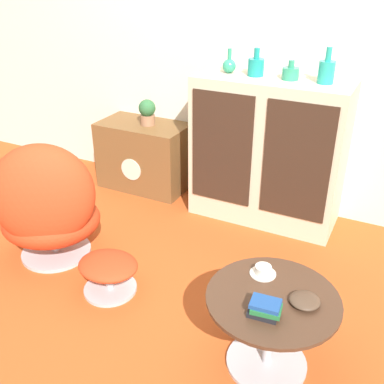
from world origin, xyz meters
The scene contains 15 objects.
ground_plane centered at (0.00, 0.00, 0.00)m, with size 12.00×12.00×0.00m, color #B74C1E.
wall_back centered at (0.00, 1.59, 1.30)m, with size 6.40×0.06×2.60m.
sideboard centered at (0.35, 1.32, 0.54)m, with size 1.09×0.48×1.08m.
tv_console centered at (-0.76, 1.35, 0.29)m, with size 0.75×0.43×0.58m.
egg_chair centered at (-0.73, 0.13, 0.38)m, with size 0.86×0.85×0.86m.
ottoman centered at (-0.19, 0.02, 0.16)m, with size 0.37×0.32×0.23m.
coffee_table centered at (0.84, -0.09, 0.29)m, with size 0.62×0.62×0.43m.
vase_leftmost centered at (0.01, 1.32, 1.14)m, with size 0.10×0.10×0.17m.
vase_inner_left centered at (0.21, 1.32, 1.15)m, with size 0.11×0.11×0.19m.
vase_inner_right centered at (0.46, 1.32, 1.13)m, with size 0.11×0.11×0.13m.
vase_rightmost centered at (0.69, 1.32, 1.16)m, with size 0.11×0.11×0.23m.
potted_plant centered at (-0.71, 1.35, 0.69)m, with size 0.14×0.14×0.21m.
teacup centered at (0.75, 0.05, 0.45)m, with size 0.13×0.13×0.05m.
book_stack centered at (0.84, -0.22, 0.46)m, with size 0.15×0.11×0.07m.
bowl centered at (0.98, -0.07, 0.45)m, with size 0.14×0.14×0.04m.
Camera 1 is at (1.23, -1.69, 1.81)m, focal length 42.00 mm.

